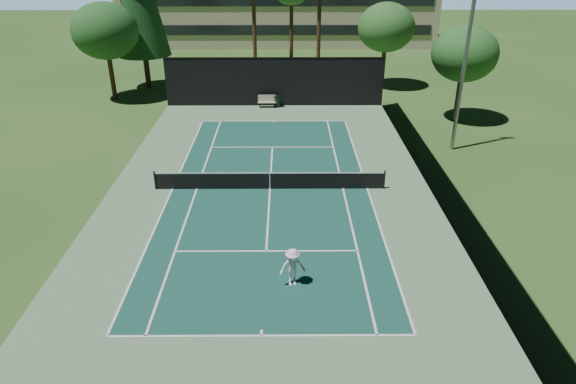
# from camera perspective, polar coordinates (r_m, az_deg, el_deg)

# --- Properties ---
(ground) EXTENTS (160.00, 160.00, 0.00)m
(ground) POSITION_cam_1_polar(r_m,az_deg,el_deg) (28.86, -2.02, 0.33)
(ground) COLOR #2D531F
(ground) RESTS_ON ground
(apron_slab) EXTENTS (18.00, 32.00, 0.01)m
(apron_slab) POSITION_cam_1_polar(r_m,az_deg,el_deg) (28.86, -2.02, 0.34)
(apron_slab) COLOR #5E845C
(apron_slab) RESTS_ON ground
(court_surface) EXTENTS (10.97, 23.77, 0.01)m
(court_surface) POSITION_cam_1_polar(r_m,az_deg,el_deg) (28.85, -2.02, 0.35)
(court_surface) COLOR #16483F
(court_surface) RESTS_ON ground
(court_lines) EXTENTS (11.07, 23.87, 0.01)m
(court_lines) POSITION_cam_1_polar(r_m,az_deg,el_deg) (28.85, -2.02, 0.37)
(court_lines) COLOR white
(court_lines) RESTS_ON ground
(tennis_net) EXTENTS (12.90, 0.10, 1.10)m
(tennis_net) POSITION_cam_1_polar(r_m,az_deg,el_deg) (28.62, -2.04, 1.34)
(tennis_net) COLOR black
(tennis_net) RESTS_ON ground
(fence) EXTENTS (18.04, 32.05, 4.03)m
(fence) POSITION_cam_1_polar(r_m,az_deg,el_deg) (28.09, -2.08, 4.07)
(fence) COLOR black
(fence) RESTS_ON ground
(player) EXTENTS (1.18, 0.83, 1.67)m
(player) POSITION_cam_1_polar(r_m,az_deg,el_deg) (20.77, 0.52, -8.36)
(player) COLOR white
(player) RESTS_ON ground
(tennis_ball_a) EXTENTS (0.06, 0.06, 0.06)m
(tennis_ball_a) POSITION_cam_1_polar(r_m,az_deg,el_deg) (19.03, -10.67, -15.80)
(tennis_ball_a) COLOR gold
(tennis_ball_a) RESTS_ON ground
(tennis_ball_b) EXTENTS (0.07, 0.07, 0.07)m
(tennis_ball_b) POSITION_cam_1_polar(r_m,az_deg,el_deg) (31.30, -7.40, 2.36)
(tennis_ball_b) COLOR #D6F136
(tennis_ball_b) RESTS_ON ground
(tennis_ball_c) EXTENTS (0.06, 0.06, 0.06)m
(tennis_ball_c) POSITION_cam_1_polar(r_m,az_deg,el_deg) (31.59, 2.68, 2.79)
(tennis_ball_c) COLOR #E2F637
(tennis_ball_c) RESTS_ON ground
(tennis_ball_d) EXTENTS (0.07, 0.07, 0.07)m
(tennis_ball_d) POSITION_cam_1_polar(r_m,az_deg,el_deg) (32.13, -12.69, 2.56)
(tennis_ball_d) COLOR #B7D730
(tennis_ball_d) RESTS_ON ground
(park_bench) EXTENTS (1.50, 0.45, 1.02)m
(park_bench) POSITION_cam_1_polar(r_m,az_deg,el_deg) (43.22, -2.35, 10.09)
(park_bench) COLOR #BBB39B
(park_bench) RESTS_ON ground
(trash_bin) EXTENTS (0.56, 0.56, 0.95)m
(trash_bin) POSITION_cam_1_polar(r_m,az_deg,el_deg) (43.28, -1.18, 10.03)
(trash_bin) COLOR black
(trash_bin) RESTS_ON ground
(palm_b) EXTENTS (2.80, 2.80, 8.42)m
(palm_b) POSITION_cam_1_polar(r_m,az_deg,el_deg) (52.18, 0.39, 20.56)
(palm_b) COLOR #402C1B
(palm_b) RESTS_ON ground
(decid_tree_a) EXTENTS (5.12, 5.12, 7.62)m
(decid_tree_a) POSITION_cam_1_polar(r_m,az_deg,el_deg) (49.31, 10.85, 17.51)
(decid_tree_a) COLOR #452C1D
(decid_tree_a) RESTS_ON ground
(decid_tree_b) EXTENTS (4.80, 4.80, 7.14)m
(decid_tree_b) POSITION_cam_1_polar(r_m,az_deg,el_deg) (40.83, 19.05, 14.31)
(decid_tree_b) COLOR #45311D
(decid_tree_b) RESTS_ON ground
(decid_tree_c) EXTENTS (5.44, 5.44, 8.09)m
(decid_tree_c) POSITION_cam_1_polar(r_m,az_deg,el_deg) (46.87, -19.66, 16.48)
(decid_tree_c) COLOR #4A2F1F
(decid_tree_c) RESTS_ON ground
(campus_building) EXTENTS (40.50, 12.50, 8.30)m
(campus_building) POSITION_cam_1_polar(r_m,az_deg,el_deg) (72.39, -1.08, 19.69)
(campus_building) COLOR beige
(campus_building) RESTS_ON ground
(light_pole) EXTENTS (0.90, 0.25, 12.22)m
(light_pole) POSITION_cam_1_polar(r_m,az_deg,el_deg) (34.36, 19.22, 14.58)
(light_pole) COLOR gray
(light_pole) RESTS_ON ground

